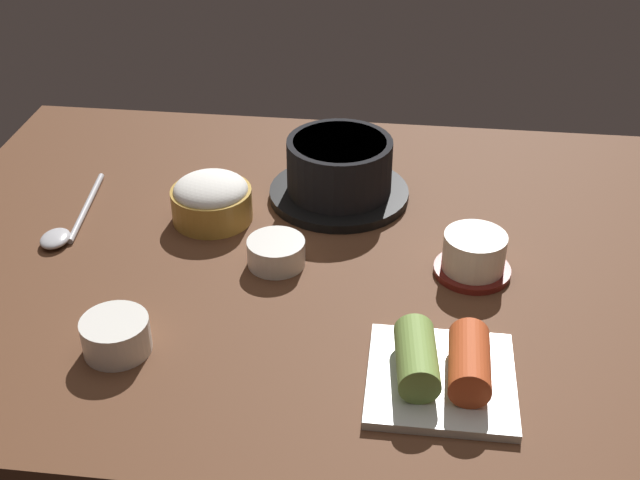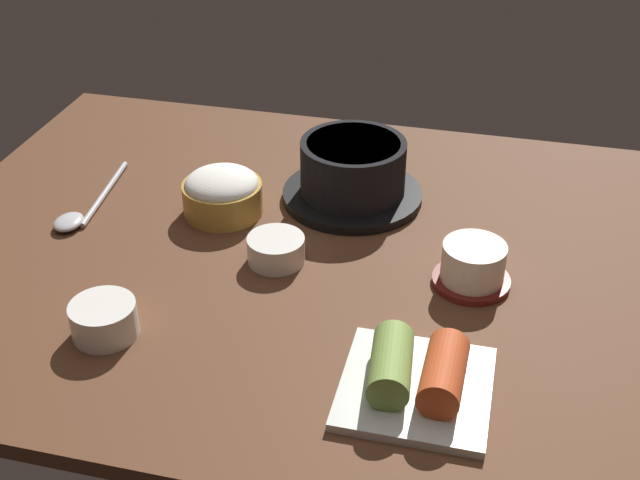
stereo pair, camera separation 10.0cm
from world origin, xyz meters
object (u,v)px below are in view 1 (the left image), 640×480
rice_bowl (211,198)px  stone_pot (339,171)px  side_bowl_near (116,335)px  kimchi_plate (442,368)px  spoon (66,227)px  tea_cup_with_saucer (474,255)px  banchan_cup_center (276,252)px

rice_bowl → stone_pot: bearing=25.5°
stone_pot → rice_bowl: size_ratio=1.81×
rice_bowl → side_bowl_near: rice_bowl is taller
kimchi_plate → spoon: kimchi_plate is taller
stone_pot → tea_cup_with_saucer: 23.79cm
tea_cup_with_saucer → banchan_cup_center: tea_cup_with_saucer is taller
kimchi_plate → tea_cup_with_saucer: bearing=79.4°
banchan_cup_center → spoon: banchan_cup_center is taller
rice_bowl → spoon: rice_bowl is taller
spoon → stone_pot: bearing=20.8°
kimchi_plate → spoon: (-47.81, 22.75, -1.39)cm
rice_bowl → tea_cup_with_saucer: size_ratio=1.15×
rice_bowl → spoon: size_ratio=0.54×
rice_bowl → kimchi_plate: rice_bowl is taller
stone_pot → side_bowl_near: size_ratio=2.66×
stone_pot → banchan_cup_center: size_ratio=2.72×
stone_pot → kimchi_plate: 38.31cm
banchan_cup_center → side_bowl_near: size_ratio=0.98×
tea_cup_with_saucer → banchan_cup_center: (-23.48, -0.92, -0.85)cm
kimchi_plate → rice_bowl: bearing=136.8°
spoon → banchan_cup_center: bearing=-8.1°
side_bowl_near → kimchi_plate: bearing=-1.7°
rice_bowl → kimchi_plate: (29.84, -28.05, -1.06)cm
stone_pot → side_bowl_near: 39.96cm
side_bowl_near → rice_bowl: bearing=81.7°
tea_cup_with_saucer → banchan_cup_center: 23.51cm
kimchi_plate → side_bowl_near: bearing=178.3°
banchan_cup_center → spoon: bearing=171.9°
rice_bowl → banchan_cup_center: bearing=-42.8°
stone_pot → banchan_cup_center: 18.01cm
spoon → kimchi_plate: bearing=-25.5°
stone_pot → banchan_cup_center: bearing=-109.2°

